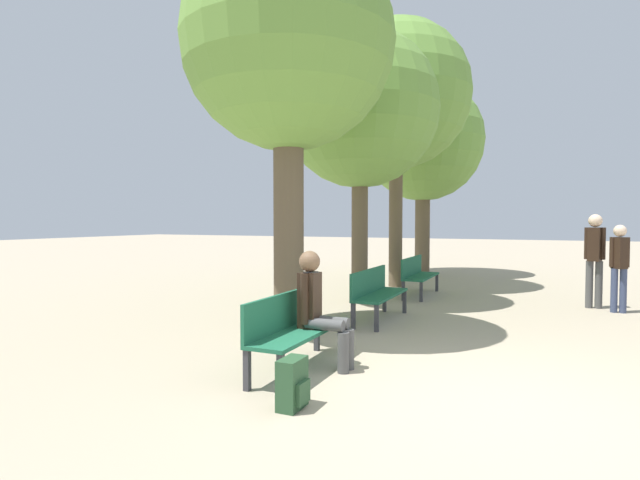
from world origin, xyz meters
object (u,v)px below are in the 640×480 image
Objects in this scene: bench_row_1 at (376,290)px; backpack at (293,384)px; bench_row_0 at (294,325)px; pedestrian_mid at (619,262)px; tree_row_0 at (288,47)px; person_seated at (319,306)px; tree_row_1 at (360,110)px; pedestrian_near at (595,255)px; bench_row_2 at (417,273)px; tree_row_2 at (396,96)px; tree_row_3 at (423,142)px.

bench_row_1 is 3.86× the size of backpack.
bench_row_0 is 1.10× the size of pedestrian_mid.
person_seated is at bearing -50.83° from tree_row_0.
bench_row_1 is 3.77m from tree_row_1.
pedestrian_mid is at bearing 63.26° from backpack.
bench_row_1 is 3.98m from tree_row_0.
tree_row_0 is at bearing 119.68° from bench_row_0.
pedestrian_mid is (0.36, -0.34, -0.11)m from pedestrian_near.
tree_row_0 reaches higher than bench_row_0.
bench_row_0 is at bearing -79.42° from tree_row_1.
bench_row_1 is (0.00, 2.94, 0.00)m from bench_row_0.
pedestrian_mid is at bearing 40.17° from tree_row_0.
person_seated is at bearing -119.70° from pedestrian_near.
pedestrian_near is at bearing 15.47° from tree_row_1.
tree_row_0 reaches higher than pedestrian_near.
bench_row_1 is 4.46m from pedestrian_mid.
bench_row_1 is 0.98× the size of pedestrian_near.
backpack is at bearing -76.46° from person_seated.
bench_row_2 is 3.79m from pedestrian_mid.
bench_row_2 is at bearing 171.70° from pedestrian_mid.
bench_row_0 is at bearing -83.29° from tree_row_2.
pedestrian_near is (4.22, -1.48, -3.68)m from tree_row_2.
pedestrian_mid is at bearing 10.24° from tree_row_1.
bench_row_1 is 4.03m from backpack.
bench_row_1 is 0.26× the size of tree_row_2.
pedestrian_near is (3.38, -0.20, 0.51)m from bench_row_2.
pedestrian_mid is at bearing -21.68° from tree_row_2.
person_seated is (1.07, -1.31, -3.40)m from tree_row_0.
tree_row_1 is at bearing 90.00° from tree_row_0.
bench_row_0 is 5.89m from bench_row_2.
tree_row_3 reaches higher than pedestrian_mid.
tree_row_1 is at bearing -90.00° from tree_row_3.
tree_row_0 is at bearing -135.10° from pedestrian_near.
backpack is (0.52, -1.04, -0.28)m from bench_row_0.
pedestrian_mid reaches higher than person_seated.
bench_row_1 and bench_row_2 have the same top height.
pedestrian_near reaches higher than bench_row_2.
backpack is at bearing -83.07° from tree_row_3.
pedestrian_mid is at bearing -43.63° from pedestrian_near.
bench_row_0 is 3.98m from tree_row_0.
bench_row_0 is 10.78m from tree_row_3.
tree_row_3 is 3.72× the size of pedestrian_mid.
tree_row_2 is at bearing -90.00° from tree_row_3.
bench_row_1 is at bearing -61.79° from tree_row_1.
pedestrian_near is at bearing -3.45° from bench_row_2.
bench_row_0 is 0.30× the size of tree_row_0.
tree_row_1 is 5.20m from pedestrian_near.
tree_row_2 is (-0.84, 1.27, 4.20)m from bench_row_2.
bench_row_0 is 6.53m from pedestrian_mid.
backpack is (0.52, -6.93, -0.28)m from bench_row_2.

